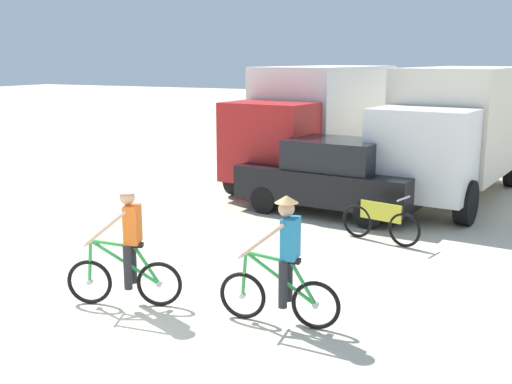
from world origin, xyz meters
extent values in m
plane|color=beige|center=(0.00, 0.00, 0.00)|extent=(120.00, 120.00, 0.00)
cube|color=white|center=(-1.04, 11.39, 2.00)|extent=(2.84, 5.39, 2.70)
cube|color=#B21E1E|center=(-1.33, 8.00, 1.50)|extent=(2.32, 1.68, 2.00)
cube|color=black|center=(-1.39, 7.30, 1.85)|extent=(2.02, 0.25, 0.80)
cylinder|color=black|center=(-0.30, 8.01, 0.50)|extent=(0.41, 1.02, 1.00)
cylinder|color=black|center=(-2.34, 8.19, 0.50)|extent=(0.41, 1.02, 1.00)
cylinder|color=black|center=(0.13, 12.98, 0.50)|extent=(0.41, 1.02, 1.00)
cylinder|color=black|center=(-1.91, 13.16, 0.50)|extent=(0.41, 1.02, 1.00)
cube|color=beige|center=(2.93, 11.08, 2.00)|extent=(2.97, 5.44, 2.70)
cube|color=silver|center=(2.55, 7.71, 1.50)|extent=(2.35, 1.74, 2.00)
cube|color=black|center=(2.47, 7.01, 1.85)|extent=(2.02, 0.31, 0.80)
cylinder|color=black|center=(3.57, 7.69, 0.50)|extent=(0.43, 1.03, 1.00)
cylinder|color=black|center=(1.55, 7.92, 0.50)|extent=(0.43, 1.03, 1.00)
cylinder|color=black|center=(4.13, 12.65, 0.50)|extent=(0.43, 1.03, 1.00)
cylinder|color=black|center=(2.11, 12.88, 0.50)|extent=(0.43, 1.03, 1.00)
cube|color=black|center=(0.53, 7.35, 0.70)|extent=(4.34, 2.14, 0.76)
cube|color=black|center=(0.68, 7.34, 1.42)|extent=(2.24, 1.78, 0.68)
cylinder|color=black|center=(-0.84, 6.69, 0.32)|extent=(0.66, 0.28, 0.64)
cylinder|color=black|center=(-0.69, 8.25, 0.32)|extent=(0.66, 0.28, 0.64)
cylinder|color=black|center=(1.76, 6.46, 0.32)|extent=(0.66, 0.28, 0.64)
cylinder|color=black|center=(1.90, 8.01, 0.32)|extent=(0.66, 0.28, 0.64)
torus|color=black|center=(-0.75, 0.51, 0.34)|extent=(0.65, 0.31, 0.68)
cylinder|color=silver|center=(-0.75, 0.51, 0.34)|extent=(0.10, 0.10, 0.08)
torus|color=black|center=(0.23, 0.90, 0.34)|extent=(0.65, 0.31, 0.68)
cylinder|color=silver|center=(0.23, 0.90, 0.34)|extent=(0.10, 0.10, 0.08)
cylinder|color=green|center=(-0.24, 0.71, 0.66)|extent=(0.97, 0.42, 0.68)
cylinder|color=green|center=(-0.40, 0.65, 0.94)|extent=(0.63, 0.29, 0.13)
cylinder|color=green|center=(0.07, 0.83, 0.62)|extent=(0.38, 0.19, 0.59)
cylinder|color=green|center=(-0.72, 0.52, 0.66)|extent=(0.11, 0.08, 0.64)
cylinder|color=silver|center=(-0.70, 0.53, 0.98)|extent=(0.23, 0.50, 0.04)
cube|color=black|center=(-0.09, 0.77, 0.93)|extent=(0.27, 0.20, 0.06)
cube|color=orange|center=(-0.11, 0.76, 1.24)|extent=(0.30, 0.37, 0.56)
sphere|color=tan|center=(-0.17, 0.74, 1.64)|extent=(0.22, 0.22, 0.22)
cone|color=silver|center=(-0.17, 0.74, 1.77)|extent=(0.32, 0.32, 0.10)
cylinder|color=#26262B|center=(-0.12, 0.62, 0.63)|extent=(0.12, 0.12, 0.66)
cylinder|color=#26262B|center=(-0.21, 0.86, 0.63)|extent=(0.12, 0.12, 0.66)
cylinder|color=tan|center=(-0.36, 0.47, 1.23)|extent=(0.59, 0.32, 0.53)
cylinder|color=tan|center=(-0.49, 0.81, 1.23)|extent=(0.61, 0.24, 0.53)
torus|color=black|center=(1.54, 1.04, 0.34)|extent=(0.68, 0.14, 0.68)
cylinder|color=silver|center=(1.54, 1.04, 0.34)|extent=(0.09, 0.09, 0.08)
torus|color=black|center=(2.58, 1.16, 0.34)|extent=(0.68, 0.14, 0.68)
cylinder|color=silver|center=(2.58, 1.16, 0.34)|extent=(0.09, 0.09, 0.08)
cylinder|color=green|center=(2.08, 1.10, 0.66)|extent=(1.03, 0.17, 0.68)
cylinder|color=green|center=(1.91, 1.08, 0.94)|extent=(0.66, 0.13, 0.13)
cylinder|color=green|center=(2.41, 1.14, 0.62)|extent=(0.39, 0.10, 0.59)
cylinder|color=green|center=(1.56, 1.04, 0.66)|extent=(0.11, 0.06, 0.64)
cylinder|color=silver|center=(1.59, 1.04, 0.98)|extent=(0.10, 0.52, 0.04)
cube|color=black|center=(2.24, 1.12, 0.93)|extent=(0.25, 0.15, 0.06)
cube|color=teal|center=(2.22, 1.12, 1.24)|extent=(0.24, 0.34, 0.56)
sphere|color=tan|center=(2.16, 1.11, 1.64)|extent=(0.22, 0.22, 0.22)
cone|color=tan|center=(2.16, 1.11, 1.77)|extent=(0.32, 0.32, 0.10)
cylinder|color=#26262B|center=(2.17, 0.98, 0.63)|extent=(0.12, 0.12, 0.66)
cylinder|color=#26262B|center=(2.14, 1.24, 0.63)|extent=(0.12, 0.12, 0.66)
cylinder|color=tan|center=(1.90, 0.90, 1.23)|extent=(0.63, 0.17, 0.53)
cylinder|color=tan|center=(1.86, 1.26, 1.23)|extent=(0.63, 0.08, 0.53)
torus|color=black|center=(2.76, 5.45, 0.34)|extent=(0.67, 0.22, 0.68)
torus|color=black|center=(1.74, 5.70, 0.34)|extent=(0.67, 0.22, 0.68)
cube|color=gold|center=(2.25, 5.57, 0.62)|extent=(0.88, 0.25, 0.36)
cylinder|color=silver|center=(2.71, 5.46, 0.95)|extent=(0.15, 0.49, 0.04)
camera|label=1|loc=(5.35, -6.27, 3.59)|focal=43.93mm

